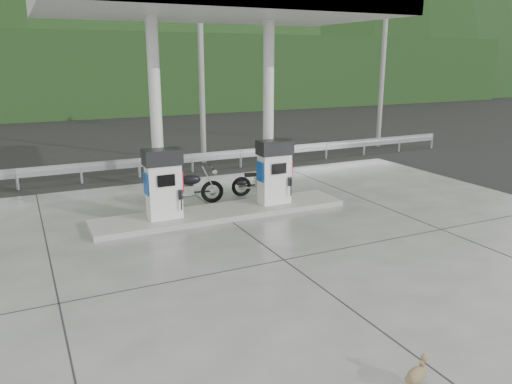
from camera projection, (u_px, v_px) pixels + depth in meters
name	position (u px, v px, depth m)	size (l,w,h in m)	color
ground	(263.00, 245.00, 11.49)	(160.00, 160.00, 0.00)	black
forecourt_apron	(263.00, 245.00, 11.49)	(18.00, 14.00, 0.02)	slate
pump_island	(222.00, 212.00, 13.64)	(7.00, 1.40, 0.15)	#9A988F
gas_pump_left	(164.00, 184.00, 12.72)	(0.95, 0.55, 1.80)	white
gas_pump_right	(274.00, 172.00, 14.06)	(0.95, 0.55, 1.80)	white
canopy_column_left	(156.00, 119.00, 12.65)	(0.30, 0.30, 5.00)	white
canopy_column_right	(268.00, 114.00, 13.99)	(0.30, 0.30, 5.00)	white
canopy_roof	(219.00, 8.00, 12.27)	(8.50, 5.00, 0.40)	silver
guardrail	(166.00, 156.00, 18.27)	(26.00, 0.16, 1.42)	#AAADB2
road	(144.00, 158.00, 21.50)	(60.00, 7.00, 0.01)	black
utility_pole_b	(201.00, 63.00, 19.56)	(0.22, 0.22, 8.00)	gray
utility_pole_c	(383.00, 62.00, 23.33)	(0.22, 0.22, 8.00)	gray
tree_band	(82.00, 74.00, 36.81)	(80.00, 6.00, 6.00)	black
forested_hills	(54.00, 92.00, 63.70)	(100.00, 40.00, 140.00)	black
motorcycle_left	(262.00, 181.00, 15.63)	(1.86, 0.59, 0.88)	black
motorcycle_right	(187.00, 188.00, 14.54)	(2.01, 0.64, 0.95)	black
duck	(416.00, 375.00, 6.48)	(0.47, 0.13, 0.34)	brown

